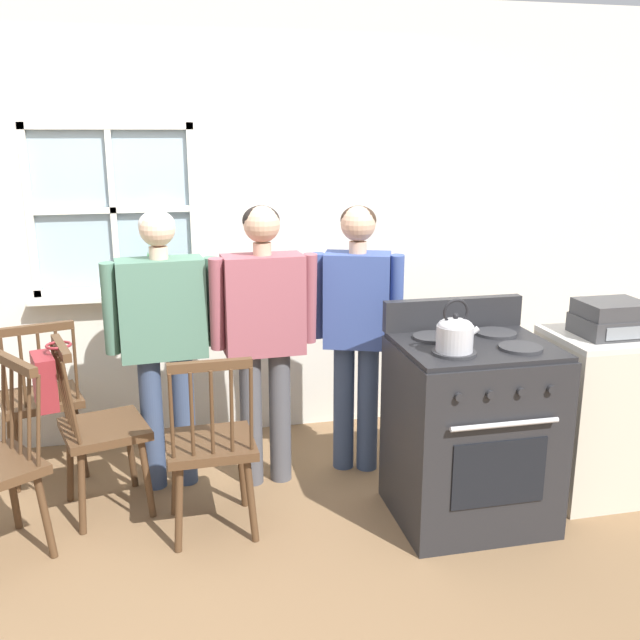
# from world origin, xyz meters

# --- Properties ---
(ground_plane) EXTENTS (16.00, 16.00, 0.00)m
(ground_plane) POSITION_xyz_m (0.00, 0.00, 0.00)
(ground_plane) COLOR brown
(wall_back) EXTENTS (6.40, 0.16, 2.70)m
(wall_back) POSITION_xyz_m (0.02, 1.40, 1.34)
(wall_back) COLOR silver
(wall_back) RESTS_ON ground_plane
(chair_by_window) EXTENTS (0.50, 0.51, 0.93)m
(chair_by_window) POSITION_xyz_m (-0.69, 0.49, 0.44)
(chair_by_window) COLOR #4C331E
(chair_by_window) RESTS_ON ground_plane
(chair_near_wall) EXTENTS (0.51, 0.50, 0.93)m
(chair_near_wall) POSITION_xyz_m (-1.04, 0.99, 0.44)
(chair_near_wall) COLOR #4C331E
(chair_near_wall) RESTS_ON ground_plane
(chair_center_cluster) EXTENTS (0.43, 0.41, 0.93)m
(chair_center_cluster) POSITION_xyz_m (-0.15, 0.17, 0.44)
(chair_center_cluster) COLOR #4C331E
(chair_center_cluster) RESTS_ON ground_plane
(person_elderly_left) EXTENTS (0.61, 0.25, 1.53)m
(person_elderly_left) POSITION_xyz_m (-0.35, 0.70, 0.92)
(person_elderly_left) COLOR #384766
(person_elderly_left) RESTS_ON ground_plane
(person_teen_center) EXTENTS (0.58, 0.23, 1.55)m
(person_teen_center) POSITION_xyz_m (0.18, 0.63, 0.93)
(person_teen_center) COLOR #4C4C51
(person_teen_center) RESTS_ON ground_plane
(person_adult_right) EXTENTS (0.52, 0.32, 1.53)m
(person_adult_right) POSITION_xyz_m (0.71, 0.68, 0.91)
(person_adult_right) COLOR #384766
(person_adult_right) RESTS_ON ground_plane
(stove) EXTENTS (0.75, 0.68, 1.08)m
(stove) POSITION_xyz_m (1.13, 0.03, 0.47)
(stove) COLOR #232326
(stove) RESTS_ON ground_plane
(kettle) EXTENTS (0.21, 0.17, 0.25)m
(kettle) POSITION_xyz_m (0.96, -0.10, 1.02)
(kettle) COLOR #B7B7BC
(kettle) RESTS_ON stove
(potted_plant) EXTENTS (0.15, 0.15, 0.32)m
(potted_plant) POSITION_xyz_m (-0.40, 1.31, 1.06)
(potted_plant) COLOR #935B3D
(potted_plant) RESTS_ON wall_back
(handbag) EXTENTS (0.23, 0.24, 0.31)m
(handbag) POSITION_xyz_m (-0.92, 0.43, 0.76)
(handbag) COLOR maroon
(handbag) RESTS_ON chair_by_window
(side_counter) EXTENTS (0.55, 0.50, 0.90)m
(side_counter) POSITION_xyz_m (1.90, 0.11, 0.45)
(side_counter) COLOR beige
(side_counter) RESTS_ON ground_plane
(stereo) EXTENTS (0.34, 0.29, 0.18)m
(stereo) POSITION_xyz_m (1.90, 0.09, 0.99)
(stereo) COLOR #38383A
(stereo) RESTS_ON side_counter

